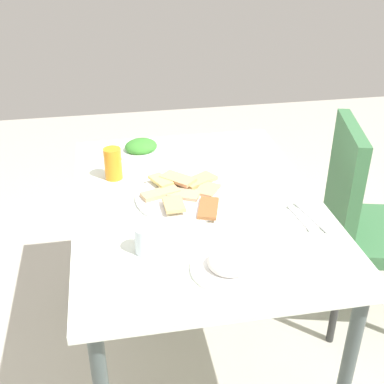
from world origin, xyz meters
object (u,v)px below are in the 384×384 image
(salad_plate_rice, at_px, (229,265))
(spoon, at_px, (311,217))
(dining_table, at_px, (197,220))
(pide_platter, at_px, (184,195))
(salad_plate_greens, at_px, (141,148))
(drinking_glass, at_px, (146,240))
(dining_chair, at_px, (365,216))
(soda_can, at_px, (113,164))
(paper_napkin, at_px, (305,218))
(fork, at_px, (300,218))

(salad_plate_rice, distance_m, spoon, 0.40)
(dining_table, distance_m, pide_platter, 0.11)
(pide_platter, height_order, salad_plate_greens, salad_plate_greens)
(drinking_glass, bearing_deg, dining_table, 142.72)
(dining_table, distance_m, salad_plate_rice, 0.42)
(dining_chair, bearing_deg, spoon, -52.12)
(dining_chair, xyz_separation_m, soda_can, (-0.10, -1.02, 0.29))
(spoon, bearing_deg, paper_napkin, -100.53)
(paper_napkin, bearing_deg, spoon, 90.00)
(soda_can, bearing_deg, pide_platter, 50.41)
(dining_table, height_order, spoon, spoon)
(pide_platter, bearing_deg, salad_plate_greens, -164.64)
(drinking_glass, bearing_deg, soda_can, -171.67)
(soda_can, height_order, drinking_glass, soda_can)
(paper_napkin, xyz_separation_m, fork, (0.00, -0.02, 0.00))
(salad_plate_greens, distance_m, spoon, 0.80)
(pide_platter, height_order, spoon, pide_platter)
(soda_can, relative_size, paper_napkin, 0.95)
(dining_chair, height_order, salad_plate_greens, dining_chair)
(salad_plate_greens, height_order, fork, salad_plate_greens)
(fork, bearing_deg, paper_napkin, 84.25)
(pide_platter, relative_size, salad_plate_greens, 1.64)
(salad_plate_rice, bearing_deg, dining_chair, 125.82)
(salad_plate_greens, distance_m, soda_can, 0.26)
(paper_napkin, bearing_deg, pide_platter, -119.19)
(salad_plate_greens, height_order, salad_plate_rice, salad_plate_rice)
(salad_plate_greens, relative_size, drinking_glass, 2.50)
(dining_chair, relative_size, spoon, 4.69)
(dining_chair, relative_size, fork, 5.68)
(pide_platter, relative_size, spoon, 1.77)
(pide_platter, distance_m, drinking_glass, 0.34)
(paper_napkin, bearing_deg, dining_table, -119.30)
(fork, xyz_separation_m, spoon, (0.00, 0.04, 0.00))
(dining_table, bearing_deg, spoon, 61.98)
(dining_chair, distance_m, salad_plate_rice, 0.93)
(dining_table, bearing_deg, salad_plate_rice, 1.81)
(salad_plate_greens, bearing_deg, pide_platter, 15.36)
(dining_chair, xyz_separation_m, spoon, (0.31, -0.40, 0.23))
(pide_platter, bearing_deg, soda_can, -129.59)
(dining_table, relative_size, dining_chair, 1.26)
(paper_napkin, height_order, spoon, spoon)
(dining_table, height_order, soda_can, soda_can)
(paper_napkin, relative_size, spoon, 0.65)
(dining_chair, bearing_deg, drinking_glass, -67.34)
(dining_table, relative_size, pide_platter, 3.34)
(fork, bearing_deg, spoon, 84.25)
(dining_table, relative_size, spoon, 5.90)
(pide_platter, height_order, drinking_glass, drinking_glass)
(dining_table, xyz_separation_m, fork, (0.18, 0.31, 0.09))
(salad_plate_rice, distance_m, paper_napkin, 0.39)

